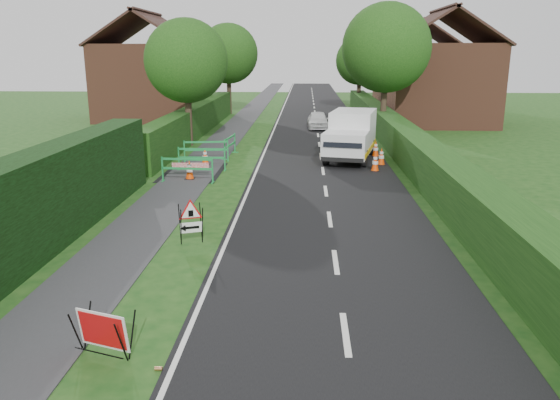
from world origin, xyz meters
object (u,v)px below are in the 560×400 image
object	(u,v)px
works_van	(351,134)
hatchback_car	(318,120)
triangle_sign	(190,218)
red_rect_sign	(103,331)

from	to	relation	value
works_van	hatchback_car	xyz separation A→B (m)	(-1.33, 10.81, -0.62)
triangle_sign	works_van	xyz separation A→B (m)	(5.15, 12.22, 0.46)
works_van	hatchback_car	world-z (taller)	works_van
red_rect_sign	triangle_sign	size ratio (longest dim) A/B	1.03
works_van	hatchback_car	bearing A→B (deg)	109.34
hatchback_car	triangle_sign	bearing A→B (deg)	-100.91
red_rect_sign	hatchback_car	distance (m)	28.86
red_rect_sign	hatchback_car	size ratio (longest dim) A/B	0.32
red_rect_sign	triangle_sign	world-z (taller)	triangle_sign
triangle_sign	hatchback_car	world-z (taller)	hatchback_car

